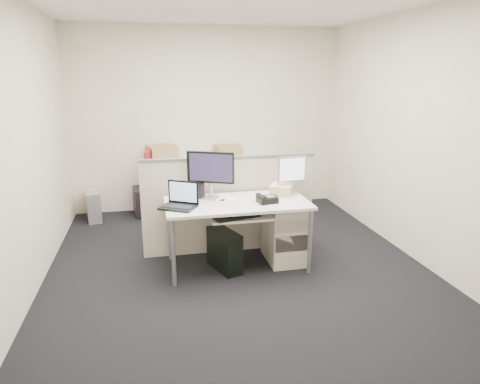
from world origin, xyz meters
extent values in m
cube|color=black|center=(0.00, 0.00, -0.01)|extent=(4.00, 4.50, 0.01)
cube|color=silver|center=(0.00, 2.25, 1.35)|extent=(4.00, 0.02, 2.70)
cube|color=silver|center=(0.00, -2.25, 1.35)|extent=(4.00, 0.02, 2.70)
cube|color=silver|center=(-2.00, 0.00, 1.35)|extent=(0.02, 4.50, 2.70)
cube|color=silver|center=(2.00, 0.00, 1.35)|extent=(0.02, 4.50, 2.70)
cube|color=silver|center=(0.00, 0.00, 0.71)|extent=(1.50, 0.75, 0.03)
cylinder|color=slate|center=(-0.70, -0.33, 0.35)|extent=(0.04, 0.04, 0.70)
cylinder|color=slate|center=(-0.70, 0.33, 0.35)|extent=(0.04, 0.04, 0.70)
cylinder|color=slate|center=(0.70, -0.33, 0.35)|extent=(0.04, 0.04, 0.70)
cylinder|color=slate|center=(0.70, 0.33, 0.35)|extent=(0.04, 0.04, 0.70)
cube|color=silver|center=(0.00, -0.18, 0.62)|extent=(0.62, 0.32, 0.02)
cube|color=beige|center=(0.55, 0.05, 0.33)|extent=(0.40, 0.55, 0.65)
cube|color=#C1B39F|center=(0.00, 0.45, 0.55)|extent=(2.00, 0.06, 1.10)
cube|color=beige|center=(0.00, 1.93, 0.36)|extent=(2.00, 0.60, 0.72)
cube|color=black|center=(-0.25, 0.18, 0.99)|extent=(0.55, 0.39, 0.51)
cube|color=#B7B7BC|center=(0.65, 0.18, 0.94)|extent=(0.36, 0.22, 0.42)
cube|color=black|center=(-0.62, -0.09, 0.86)|extent=(0.42, 0.39, 0.25)
cylinder|color=black|center=(0.35, -0.05, 0.76)|extent=(0.16, 0.16, 0.06)
cube|color=black|center=(0.30, -0.09, 0.76)|extent=(0.22, 0.19, 0.06)
cube|color=white|center=(-0.12, 0.12, 0.74)|extent=(0.29, 0.34, 0.01)
cube|color=#FAFF48|center=(0.18, 0.00, 0.74)|extent=(0.10, 0.10, 0.01)
cylinder|color=black|center=(-0.35, 0.22, 0.81)|extent=(0.10, 0.10, 0.16)
ellipsoid|color=yellow|center=(0.28, 0.10, 0.75)|extent=(0.16, 0.13, 0.04)
cube|color=black|center=(-0.15, 0.05, 0.74)|extent=(0.08, 0.11, 0.01)
cube|color=beige|center=(0.55, 0.20, 0.79)|extent=(0.35, 0.37, 0.11)
cube|color=black|center=(-0.05, -0.22, 0.64)|extent=(0.49, 0.27, 0.03)
cube|color=black|center=(-0.15, -0.05, 0.22)|extent=(0.33, 0.50, 0.43)
cube|color=black|center=(-1.05, 2.03, 0.20)|extent=(0.22, 0.45, 0.40)
cube|color=#B7B7BC|center=(-1.70, 1.93, 0.21)|extent=(0.26, 0.48, 0.42)
cube|color=#A47B4C|center=(-0.70, 2.05, 0.87)|extent=(0.48, 0.42, 0.30)
cube|color=#A47B4C|center=(0.28, 2.05, 0.86)|extent=(0.42, 0.35, 0.27)
cube|color=maroon|center=(-0.90, 1.84, 0.85)|extent=(0.11, 0.29, 0.26)
camera|label=1|loc=(-0.86, -4.20, 2.03)|focal=32.00mm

